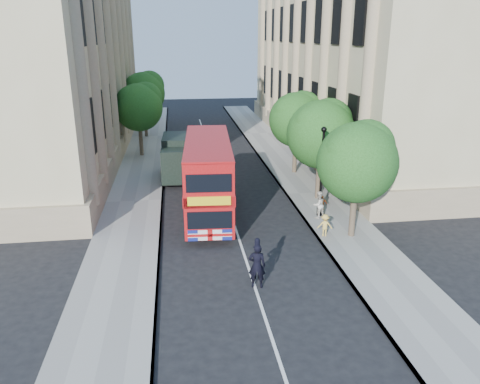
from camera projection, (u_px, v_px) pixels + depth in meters
name	position (u px, v px, depth m)	size (l,w,h in m)	color
ground	(250.00, 272.00, 20.74)	(120.00, 120.00, 0.00)	black
pavement_right	(312.00, 193.00, 30.86)	(3.50, 80.00, 0.12)	gray
pavement_left	(135.00, 202.00, 29.36)	(3.50, 80.00, 0.12)	gray
building_right	(360.00, 47.00, 42.20)	(12.00, 38.00, 18.00)	tan
building_left	(40.00, 48.00, 38.60)	(12.00, 38.00, 18.00)	tan
tree_right_near	(358.00, 158.00, 23.00)	(4.00, 4.00, 6.08)	#473828
tree_right_mid	(321.00, 131.00, 28.57)	(4.20, 4.20, 6.37)	#473828
tree_right_far	(297.00, 117.00, 34.24)	(4.00, 4.00, 6.15)	#473828
tree_left_far	(139.00, 105.00, 39.23)	(4.00, 4.00, 6.30)	#473828
tree_left_back	(144.00, 91.00, 46.66)	(4.20, 4.20, 6.65)	#473828
lamp_post	(321.00, 176.00, 26.23)	(0.32, 0.32, 5.16)	black
double_decker_bus	(208.00, 175.00, 26.67)	(3.06, 9.50, 4.32)	#A70B0C
box_van	(178.00, 159.00, 33.78)	(2.37, 5.41, 3.05)	black
police_constable	(257.00, 266.00, 19.24)	(0.72, 0.47, 1.96)	black
woman_pedestrian	(318.00, 205.00, 26.39)	(0.76, 0.59, 1.56)	beige
child_a	(322.00, 204.00, 27.14)	(0.63, 0.26, 1.08)	orange
child_b	(325.00, 225.00, 24.04)	(0.76, 0.44, 1.18)	#E5BC4E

